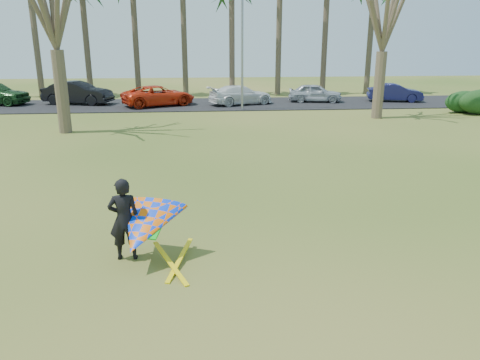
{
  "coord_description": "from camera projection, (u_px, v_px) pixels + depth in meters",
  "views": [
    {
      "loc": [
        -1.11,
        -9.99,
        4.77
      ],
      "look_at": [
        0.0,
        2.0,
        1.1
      ],
      "focal_mm": 35.0,
      "sensor_mm": 36.0,
      "label": 1
    }
  ],
  "objects": [
    {
      "name": "car_5",
      "position": [
        395.0,
        93.0,
        35.92
      ],
      "size": [
        4.31,
        2.34,
        1.35
      ],
      "primitive_type": "imported",
      "rotation": [
        0.0,
        0.0,
        1.34
      ],
      "color": "#171847",
      "rests_on": "parking_strip"
    },
    {
      "name": "kite_flyer",
      "position": [
        141.0,
        226.0,
        10.15
      ],
      "size": [
        2.13,
        2.39,
        2.04
      ],
      "color": "black",
      "rests_on": "ground"
    },
    {
      "name": "car_2",
      "position": [
        159.0,
        96.0,
        33.65
      ],
      "size": [
        5.72,
        4.34,
        1.44
      ],
      "primitive_type": "imported",
      "rotation": [
        0.0,
        0.0,
        2.0
      ],
      "color": "red",
      "rests_on": "parking_strip"
    },
    {
      "name": "streetlight",
      "position": [
        245.0,
        43.0,
        30.85
      ],
      "size": [
        2.28,
        0.18,
        8.0
      ],
      "color": "gray",
      "rests_on": "ground"
    },
    {
      "name": "bare_tree_right",
      "position": [
        386.0,
        5.0,
        27.12
      ],
      "size": [
        6.27,
        6.27,
        9.21
      ],
      "color": "brown",
      "rests_on": "ground"
    },
    {
      "name": "parking_strip",
      "position": [
        212.0,
        104.0,
        34.81
      ],
      "size": [
        46.0,
        7.0,
        0.06
      ],
      "primitive_type": "cube",
      "color": "black",
      "rests_on": "ground"
    },
    {
      "name": "car_1",
      "position": [
        78.0,
        93.0,
        34.41
      ],
      "size": [
        5.29,
        2.93,
        1.65
      ],
      "primitive_type": "imported",
      "rotation": [
        0.0,
        0.0,
        1.32
      ],
      "color": "black",
      "rests_on": "parking_strip"
    },
    {
      "name": "car_4",
      "position": [
        315.0,
        93.0,
        35.69
      ],
      "size": [
        4.27,
        2.38,
        1.37
      ],
      "primitive_type": "imported",
      "rotation": [
        0.0,
        0.0,
        1.37
      ],
      "color": "#A7ADB5",
      "rests_on": "parking_strip"
    },
    {
      "name": "ground",
      "position": [
        248.0,
        249.0,
        11.01
      ],
      "size": [
        100.0,
        100.0,
        0.0
      ],
      "primitive_type": "plane",
      "color": "#265011",
      "rests_on": "ground"
    },
    {
      "name": "car_3",
      "position": [
        241.0,
        95.0,
        34.32
      ],
      "size": [
        5.13,
        3.45,
        1.38
      ],
      "primitive_type": "imported",
      "rotation": [
        0.0,
        0.0,
        1.92
      ],
      "color": "white",
      "rests_on": "parking_strip"
    },
    {
      "name": "hedge_far",
      "position": [
        464.0,
        102.0,
        30.86
      ],
      "size": [
        2.59,
        1.22,
        1.44
      ],
      "primitive_type": "ellipsoid",
      "color": "#133514",
      "rests_on": "ground"
    }
  ]
}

